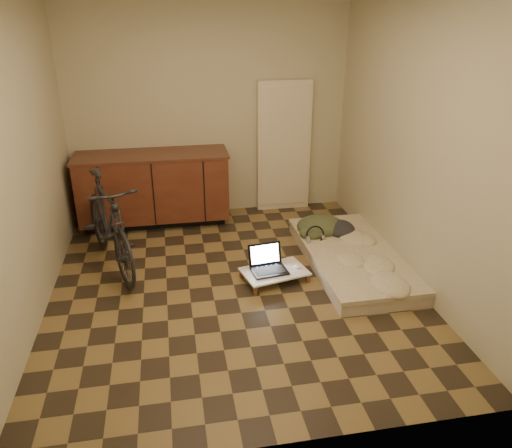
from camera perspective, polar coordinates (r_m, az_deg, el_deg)
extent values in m
cube|color=brown|center=(5.00, -2.58, -6.96)|extent=(3.50, 4.00, 0.00)
cube|color=#C2BA95|center=(6.41, -5.35, 12.42)|extent=(3.50, 0.00, 2.60)
cube|color=#C2BA95|center=(2.64, 2.98, -4.58)|extent=(3.50, 0.00, 2.60)
cube|color=#C2BA95|center=(4.60, -25.14, 5.69)|extent=(0.00, 4.00, 2.60)
cube|color=#C2BA95|center=(5.00, 17.61, 8.17)|extent=(0.00, 4.00, 2.60)
cube|color=black|center=(6.51, -11.29, 0.68)|extent=(1.70, 0.48, 0.10)
cube|color=#4C2115|center=(6.31, -11.61, 4.22)|extent=(1.80, 0.60, 0.78)
cube|color=#522C1E|center=(6.19, -11.92, 7.75)|extent=(1.84, 0.62, 0.03)
cube|color=beige|center=(6.60, 3.18, 8.82)|extent=(0.70, 0.10, 1.70)
imported|color=black|center=(5.32, -16.56, 0.58)|extent=(1.03, 1.76, 1.09)
cube|color=beige|center=(5.44, 10.83, -3.97)|extent=(0.89, 1.88, 0.12)
cube|color=beige|center=(5.40, 10.90, -3.21)|extent=(0.91, 1.90, 0.04)
cube|color=brown|center=(4.82, -0.10, -7.59)|extent=(0.04, 0.04, 0.09)
cube|color=brown|center=(5.10, -1.66, -5.71)|extent=(0.04, 0.04, 0.09)
cube|color=brown|center=(5.04, 5.93, -6.20)|extent=(0.04, 0.04, 0.09)
cube|color=brown|center=(5.31, 4.11, -4.48)|extent=(0.04, 0.04, 0.09)
cube|color=white|center=(5.03, 2.12, -5.44)|extent=(0.71, 0.54, 0.02)
cube|color=black|center=(5.01, 1.56, -5.39)|extent=(0.37, 0.29, 0.02)
cube|color=black|center=(5.08, 1.01, -3.42)|extent=(0.35, 0.11, 0.22)
cube|color=white|center=(5.08, 1.01, -3.42)|extent=(0.30, 0.09, 0.18)
ellipsoid|color=white|center=(5.09, 4.71, -4.83)|extent=(0.09, 0.11, 0.03)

